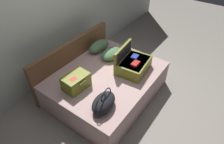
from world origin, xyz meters
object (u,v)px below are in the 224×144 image
at_px(bed, 107,84).
at_px(pillow_near_headboard, 99,46).
at_px(hard_case_large, 133,64).
at_px(duffel_bag, 104,102).
at_px(pillow_center_head, 111,54).
at_px(hard_case_medium, 76,82).

distance_m(bed, pillow_near_headboard, 0.83).
xyz_separation_m(hard_case_large, pillow_near_headboard, (0.13, 0.87, -0.02)).
bearing_deg(pillow_near_headboard, bed, -131.27).
bearing_deg(hard_case_large, duffel_bag, -179.65).
relative_size(bed, duffel_bag, 4.03).
bearing_deg(duffel_bag, bed, 33.70).
distance_m(duffel_bag, pillow_center_head, 1.26).
xyz_separation_m(hard_case_medium, duffel_bag, (-0.08, -0.61, -0.02)).
height_order(hard_case_large, duffel_bag, hard_case_large).
xyz_separation_m(pillow_near_headboard, pillow_center_head, (-0.04, -0.33, -0.02)).
distance_m(hard_case_large, hard_case_medium, 1.04).
bearing_deg(hard_case_medium, bed, -15.23).
bearing_deg(hard_case_medium, hard_case_large, -24.40).
relative_size(bed, pillow_center_head, 4.08).
distance_m(hard_case_large, pillow_center_head, 0.54).
bearing_deg(hard_case_large, pillow_near_headboard, 75.38).
distance_m(hard_case_medium, duffel_bag, 0.61).
height_order(bed, hard_case_large, hard_case_large).
bearing_deg(bed, duffel_bag, -146.30).
xyz_separation_m(hard_case_medium, pillow_center_head, (1.00, 0.04, -0.04)).
bearing_deg(bed, pillow_near_headboard, 48.73).
relative_size(hard_case_large, pillow_near_headboard, 1.30).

